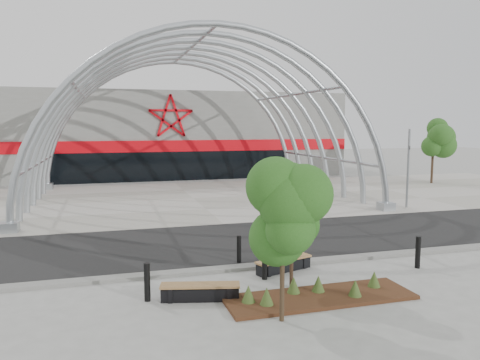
# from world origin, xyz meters

# --- Properties ---
(ground) EXTENTS (140.00, 140.00, 0.00)m
(ground) POSITION_xyz_m (0.00, 0.00, 0.00)
(ground) COLOR gray
(ground) RESTS_ON ground
(road) EXTENTS (140.00, 7.00, 0.02)m
(road) POSITION_xyz_m (0.00, 3.50, 0.01)
(road) COLOR black
(road) RESTS_ON ground
(forecourt) EXTENTS (60.00, 17.00, 0.04)m
(forecourt) POSITION_xyz_m (0.00, 15.50, 0.02)
(forecourt) COLOR #A09C90
(forecourt) RESTS_ON ground
(kerb) EXTENTS (60.00, 0.50, 0.12)m
(kerb) POSITION_xyz_m (0.00, -0.25, 0.06)
(kerb) COLOR slate
(kerb) RESTS_ON ground
(arena_building) EXTENTS (34.00, 15.24, 8.00)m
(arena_building) POSITION_xyz_m (0.00, 33.45, 3.99)
(arena_building) COLOR slate
(arena_building) RESTS_ON ground
(vault_canopy) EXTENTS (20.80, 15.80, 20.36)m
(vault_canopy) POSITION_xyz_m (0.00, 15.50, 0.02)
(vault_canopy) COLOR #A1A8AD
(vault_canopy) RESTS_ON ground
(planting_bed) EXTENTS (5.53, 1.73, 0.58)m
(planting_bed) POSITION_xyz_m (0.14, -3.53, 0.14)
(planting_bed) COLOR #34190F
(planting_bed) RESTS_ON ground
(signal_pole) EXTENTS (0.27, 0.67, 4.74)m
(signal_pole) POSITION_xyz_m (11.74, 8.50, 2.48)
(signal_pole) COLOR gray
(signal_pole) RESTS_ON ground
(street_tree_0) EXTENTS (1.65, 1.65, 3.76)m
(street_tree_0) POSITION_xyz_m (-1.38, -4.67, 2.71)
(street_tree_0) COLOR black
(street_tree_0) RESTS_ON ground
(street_tree_1) EXTENTS (1.43, 1.43, 3.38)m
(street_tree_1) POSITION_xyz_m (-0.22, -2.46, 2.42)
(street_tree_1) COLOR black
(street_tree_1) RESTS_ON ground
(bench_0) EXTENTS (2.32, 1.02, 0.48)m
(bench_0) POSITION_xyz_m (-3.11, -2.69, 0.23)
(bench_0) COLOR black
(bench_0) RESTS_ON ground
(bench_1) EXTENTS (2.18, 1.11, 0.45)m
(bench_1) POSITION_xyz_m (0.16, -0.86, 0.22)
(bench_1) COLOR black
(bench_1) RESTS_ON ground
(bollard_0) EXTENTS (0.18, 0.18, 1.11)m
(bollard_0) POSITION_xyz_m (-4.57, -2.34, 0.55)
(bollard_0) COLOR black
(bollard_0) RESTS_ON ground
(bollard_1) EXTENTS (0.16, 0.16, 1.01)m
(bollard_1) POSITION_xyz_m (-1.05, 0.48, 0.50)
(bollard_1) COLOR black
(bollard_1) RESTS_ON ground
(bollard_2) EXTENTS (0.18, 0.18, 1.10)m
(bollard_2) POSITION_xyz_m (-0.75, -1.49, 0.55)
(bollard_2) COLOR black
(bollard_2) RESTS_ON ground
(bollard_3) EXTENTS (0.15, 0.15, 0.91)m
(bollard_3) POSITION_xyz_m (0.39, -0.56, 0.45)
(bollard_3) COLOR black
(bollard_3) RESTS_ON ground
(bollard_4) EXTENTS (0.18, 0.18, 1.12)m
(bollard_4) POSITION_xyz_m (4.80, -1.83, 0.56)
(bollard_4) COLOR black
(bollard_4) RESTS_ON ground
(bg_tree_1) EXTENTS (2.70, 2.70, 5.91)m
(bg_tree_1) POSITION_xyz_m (21.00, 18.00, 4.25)
(bg_tree_1) COLOR #302116
(bg_tree_1) RESTS_ON ground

